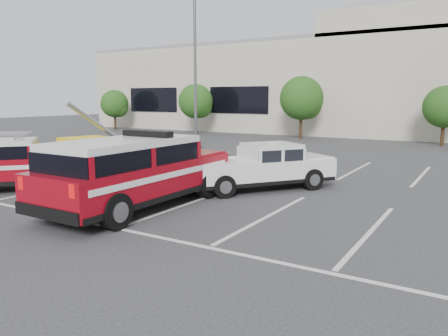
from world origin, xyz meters
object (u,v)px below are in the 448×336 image
object	(u,v)px
tree_far_left	(116,105)
tree_mid_left	(303,100)
convention_building	(397,81)
fire_chief_suv	(136,177)
white_pickup	(261,171)
tree_mid_right	(446,108)
light_pole_left	(195,65)
tree_left	(197,103)
utility_rig	(82,153)

from	to	relation	value
tree_far_left	tree_mid_left	distance (m)	20.01
convention_building	tree_far_left	xyz separation A→B (m)	(-25.09, -9.82, -2.22)
fire_chief_suv	white_pickup	size ratio (longest dim) A/B	1.20
tree_mid_right	light_pole_left	world-z (taller)	light_pole_left
tree_left	tree_mid_right	bearing A→B (deg)	-0.00
tree_mid_right	light_pole_left	distance (m)	16.72
tree_mid_left	tree_mid_right	bearing A→B (deg)	-0.00
tree_far_left	light_pole_left	bearing A→B (deg)	-30.71
tree_left	white_pickup	bearing A→B (deg)	-49.98
tree_mid_left	light_pole_left	distance (m)	10.73
white_pickup	utility_rig	xyz separation A→B (m)	(-9.75, 0.57, -0.03)
tree_left	fire_chief_suv	world-z (taller)	tree_left
tree_left	utility_rig	bearing A→B (deg)	-71.63
tree_mid_left	white_pickup	size ratio (longest dim) A/B	0.92
fire_chief_suv	light_pole_left	bearing A→B (deg)	118.43
fire_chief_suv	white_pickup	distance (m)	4.65
convention_building	tree_left	world-z (taller)	convention_building
tree_mid_right	light_pole_left	size ratio (longest dim) A/B	0.39
tree_mid_right	utility_rig	distance (m)	23.05
convention_building	tree_left	bearing A→B (deg)	-146.95
light_pole_left	fire_chief_suv	size ratio (longest dim) A/B	1.62
fire_chief_suv	white_pickup	bearing A→B (deg)	66.08
tree_left	fire_chief_suv	xyz separation A→B (m)	(13.92, -23.07, -1.86)
fire_chief_suv	utility_rig	world-z (taller)	utility_rig
light_pole_left	white_pickup	xyz separation A→B (m)	(8.90, -8.78, -4.55)
utility_rig	tree_left	bearing A→B (deg)	121.64
white_pickup	tree_far_left	bearing A→B (deg)	-179.63
white_pickup	tree_left	bearing A→B (deg)	166.50
fire_chief_suv	white_pickup	world-z (taller)	fire_chief_suv
white_pickup	light_pole_left	bearing A→B (deg)	171.87
tree_far_left	utility_rig	bearing A→B (deg)	-48.66
tree_mid_right	fire_chief_suv	distance (m)	23.91
tree_left	white_pickup	size ratio (longest dim) A/B	0.84
convention_building	tree_mid_left	xyz separation A→B (m)	(-5.09, -9.82, -1.68)
white_pickup	utility_rig	bearing A→B (deg)	-146.84
light_pole_left	convention_building	bearing A→B (deg)	67.61
convention_building	tree_left	distance (m)	18.11
fire_chief_suv	tree_left	bearing A→B (deg)	121.25
tree_mid_right	tree_far_left	bearing A→B (deg)	180.00
light_pole_left	utility_rig	xyz separation A→B (m)	(-0.84, -8.22, -4.58)
tree_mid_right	utility_rig	bearing A→B (deg)	-127.35
tree_far_left	light_pole_left	size ratio (longest dim) A/B	0.39
convention_building	utility_rig	distance (m)	29.78
fire_chief_suv	convention_building	bearing A→B (deg)	88.10
tree_mid_right	white_pickup	bearing A→B (deg)	-102.55
convention_building	tree_far_left	distance (m)	27.03
white_pickup	utility_rig	size ratio (longest dim) A/B	1.40
tree_far_left	utility_rig	distance (m)	24.40
tree_left	light_pole_left	bearing A→B (deg)	-55.48
tree_far_left	fire_chief_suv	size ratio (longest dim) A/B	0.63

